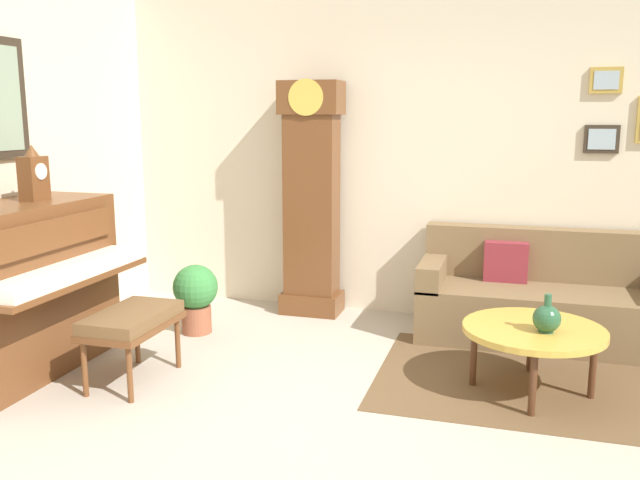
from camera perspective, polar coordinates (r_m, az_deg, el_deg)
The scene contains 11 objects.
ground_plane at distance 3.88m, azimuth 0.97°, elevation -16.67°, with size 6.40×6.00×0.10m, color #B2A899.
wall_back at distance 5.81m, azimuth 7.54°, elevation 7.31°, with size 5.30×0.13×2.80m.
area_rug at distance 4.69m, azimuth 18.29°, elevation -11.55°, with size 2.10×1.50×0.01m, color brown.
piano at distance 4.88m, azimuth -24.41°, elevation -3.87°, with size 0.87×1.44×1.16m.
piano_bench at distance 4.52m, azimuth -15.87°, elevation -6.81°, with size 0.42×0.70×0.48m.
grandfather_clock at distance 5.76m, azimuth -0.72°, elevation 3.01°, with size 0.52×0.34×2.03m.
couch at distance 5.50m, azimuth 18.64°, elevation -4.88°, with size 1.90×0.80×0.84m.
coffee_table at distance 4.40m, azimuth 17.91°, elevation -7.52°, with size 0.88×0.88×0.43m.
mantel_clock at distance 4.92m, azimuth -23.42°, elevation 5.13°, with size 0.13×0.18×0.38m.
green_jug at distance 4.29m, azimuth 18.93°, elevation -6.39°, with size 0.17×0.17×0.24m.
potted_plant at distance 5.43m, azimuth -10.65°, elevation -4.58°, with size 0.36×0.36×0.56m.
Camera 1 is at (0.92, -3.33, 1.73)m, focal length 37.19 mm.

